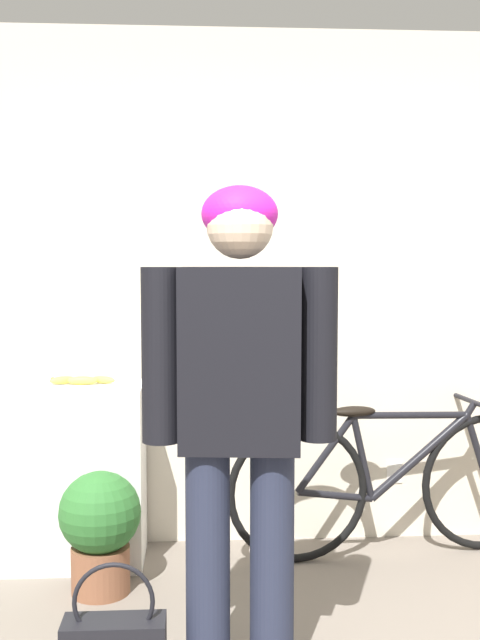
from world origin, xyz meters
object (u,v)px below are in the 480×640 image
potted_plant (100,525)px  banana (82,380)px  person (240,395)px  bicycle (394,482)px

potted_plant → banana: bearing=108.5°
person → banana: bearing=127.3°
person → banana: 1.32m
bicycle → person: bearing=-133.9°
banana → potted_plant: bearing=-71.5°
bicycle → banana: banana is taller
bicycle → potted_plant: 1.43m
person → potted_plant: bearing=133.0°
person → potted_plant: size_ratio=3.16×
bicycle → potted_plant: size_ratio=3.09×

